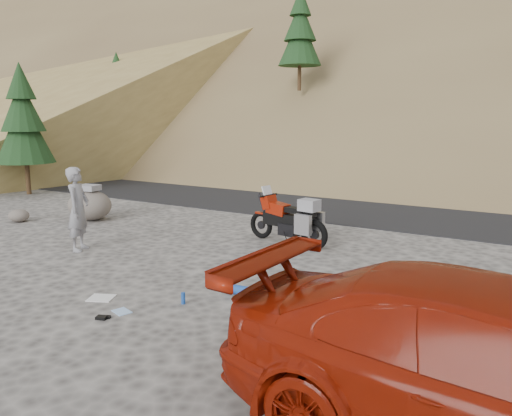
% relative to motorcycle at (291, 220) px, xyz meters
% --- Properties ---
extents(ground, '(140.00, 140.00, 0.00)m').
position_rel_motorcycle_xyz_m(ground, '(-1.39, -2.91, -0.58)').
color(ground, '#484542').
rests_on(ground, ground).
extents(road, '(120.00, 7.00, 0.05)m').
position_rel_motorcycle_xyz_m(road, '(-1.39, 6.09, -0.58)').
color(road, black).
rests_on(road, ground).
extents(hillside, '(120.00, 73.00, 46.72)m').
position_rel_motorcycle_xyz_m(hillside, '(-1.44, 37.96, 10.50)').
color(hillside, brown).
rests_on(hillside, ground).
extents(conifer_verge, '(2.20, 2.20, 5.04)m').
position_rel_motorcycle_xyz_m(conifer_verge, '(-12.39, 1.59, 2.31)').
color(conifer_verge, '#372414').
rests_on(conifer_verge, ground).
extents(motorcycle, '(2.28, 0.88, 1.36)m').
position_rel_motorcycle_xyz_m(motorcycle, '(0.00, 0.00, 0.00)').
color(motorcycle, black).
rests_on(motorcycle, ground).
extents(man, '(0.72, 0.82, 1.90)m').
position_rel_motorcycle_xyz_m(man, '(-3.84, -2.96, -0.58)').
color(man, gray).
rests_on(man, ground).
extents(boulder, '(1.40, 1.20, 1.06)m').
position_rel_motorcycle_xyz_m(boulder, '(-6.34, -0.55, -0.12)').
color(boulder, '#5E5750').
rests_on(boulder, ground).
extents(small_rock, '(0.76, 0.73, 0.37)m').
position_rel_motorcycle_xyz_m(small_rock, '(-7.89, -1.81, -0.40)').
color(small_rock, '#5E5750').
rests_on(small_rock, ground).
extents(gear_white_cloth, '(0.52, 0.49, 0.01)m').
position_rel_motorcycle_xyz_m(gear_white_cloth, '(-1.02, -4.86, -0.57)').
color(gear_white_cloth, white).
rests_on(gear_white_cloth, ground).
extents(gear_blue_mat, '(0.42, 0.20, 0.16)m').
position_rel_motorcycle_xyz_m(gear_blue_mat, '(0.87, -3.50, -0.50)').
color(gear_blue_mat, '#194398').
rests_on(gear_blue_mat, ground).
extents(gear_bottle, '(0.08, 0.08, 0.19)m').
position_rel_motorcycle_xyz_m(gear_bottle, '(0.31, -4.33, -0.49)').
color(gear_bottle, '#194398').
rests_on(gear_bottle, ground).
extents(gear_funnel, '(0.20, 0.20, 0.20)m').
position_rel_motorcycle_xyz_m(gear_funnel, '(1.96, -5.01, -0.48)').
color(gear_funnel, red).
rests_on(gear_funnel, ground).
extents(gear_glove_a, '(0.19, 0.16, 0.05)m').
position_rel_motorcycle_xyz_m(gear_glove_a, '(-0.34, -5.45, -0.56)').
color(gear_glove_a, black).
rests_on(gear_glove_a, ground).
extents(gear_glove_b, '(0.13, 0.12, 0.04)m').
position_rel_motorcycle_xyz_m(gear_glove_b, '(-0.29, -5.39, -0.56)').
color(gear_glove_b, black).
rests_on(gear_glove_b, ground).
extents(gear_blue_cloth, '(0.35, 0.30, 0.01)m').
position_rel_motorcycle_xyz_m(gear_blue_cloth, '(-0.29, -5.10, -0.58)').
color(gear_blue_cloth, '#98BEEC').
rests_on(gear_blue_cloth, ground).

